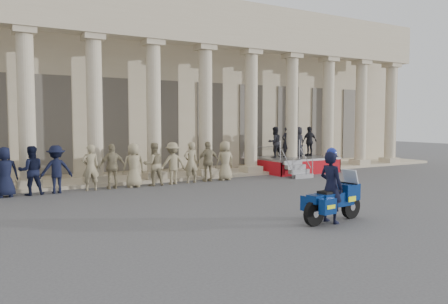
{
  "coord_description": "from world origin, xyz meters",
  "views": [
    {
      "loc": [
        -5.71,
        -10.49,
        2.71
      ],
      "look_at": [
        2.18,
        3.24,
        1.6
      ],
      "focal_mm": 35.0,
      "sensor_mm": 36.0,
      "label": 1
    }
  ],
  "objects": [
    {
      "name": "ground",
      "position": [
        0.0,
        0.0,
        0.0
      ],
      "size": [
        90.0,
        90.0,
        0.0
      ],
      "primitive_type": "plane",
      "color": "#464649",
      "rests_on": "ground"
    },
    {
      "name": "building",
      "position": [
        -0.0,
        14.74,
        4.52
      ],
      "size": [
        40.0,
        12.5,
        9.0
      ],
      "color": "tan",
      "rests_on": "ground"
    },
    {
      "name": "rider",
      "position": [
        2.53,
        -1.9,
        0.99
      ],
      "size": [
        0.53,
        0.75,
        2.02
      ],
      "rotation": [
        0.0,
        0.0,
        1.68
      ],
      "color": "black",
      "rests_on": "ground"
    },
    {
      "name": "officer_rank",
      "position": [
        -4.37,
        6.85,
        0.91
      ],
      "size": [
        17.81,
        0.69,
        1.81
      ],
      "color": "black",
      "rests_on": "ground"
    },
    {
      "name": "motorcycle",
      "position": [
        2.65,
        -1.89,
        0.6
      ],
      "size": [
        2.16,
        0.93,
        1.39
      ],
      "rotation": [
        0.0,
        0.0,
        0.11
      ],
      "color": "black",
      "rests_on": "ground"
    },
    {
      "name": "reviewing_stand",
      "position": [
        9.17,
        7.89,
        1.22
      ],
      "size": [
        3.97,
        3.87,
        2.43
      ],
      "color": "gray",
      "rests_on": "ground"
    }
  ]
}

